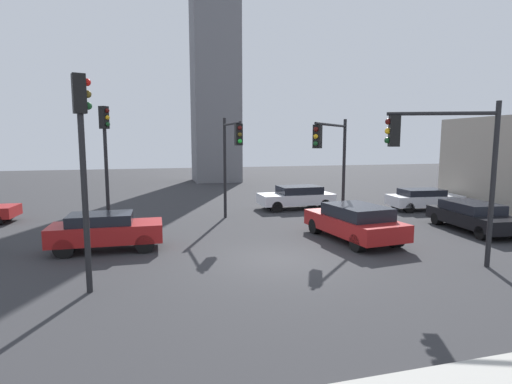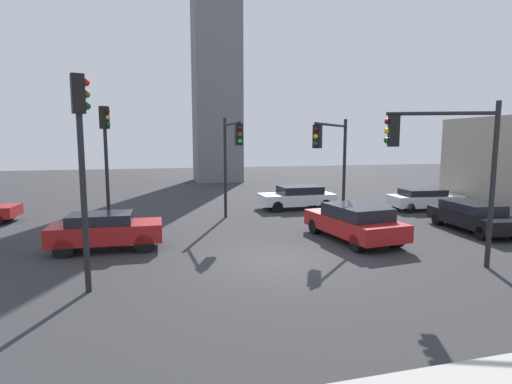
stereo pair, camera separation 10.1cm
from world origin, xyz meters
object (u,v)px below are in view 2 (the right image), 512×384
car_5 (297,197)px  traffic_light_0 (81,145)px  traffic_light_4 (444,152)px  car_4 (474,216)px  car_0 (425,199)px  car_3 (106,230)px  car_2 (354,222)px  traffic_light_1 (231,149)px  traffic_light_3 (332,150)px  traffic_light_2 (106,145)px

car_5 → traffic_light_0: bearing=47.0°
traffic_light_4 → car_4: size_ratio=1.13×
traffic_light_4 → car_4: traffic_light_4 is taller
traffic_light_4 → car_0: size_ratio=1.23×
car_3 → car_5: (10.28, 6.94, -0.03)m
traffic_light_4 → car_5: 12.13m
traffic_light_0 → traffic_light_4: 10.83m
traffic_light_0 → car_3: 5.40m
car_2 → traffic_light_4: bearing=-171.2°
car_0 → car_5: car_5 is taller
traffic_light_1 → car_0: size_ratio=1.22×
car_3 → car_4: car_3 is taller
traffic_light_3 → car_5: 6.11m
car_2 → car_3: 9.84m
car_2 → car_4: car_2 is taller
car_0 → car_4: size_ratio=0.92×
car_5 → traffic_light_1: bearing=31.9°
traffic_light_1 → traffic_light_4: traffic_light_4 is taller
traffic_light_0 → car_5: 15.60m
car_0 → car_2: (-7.67, -5.55, 0.11)m
traffic_light_3 → car_0: 8.60m
traffic_light_3 → car_2: traffic_light_3 is taller
car_4 → car_0: bearing=170.3°
traffic_light_4 → car_2: 4.91m
traffic_light_1 → car_2: size_ratio=1.09×
car_0 → car_5: 7.57m
traffic_light_0 → traffic_light_1: bearing=40.0°
traffic_light_2 → car_4: 17.08m
traffic_light_0 → traffic_light_3: 11.60m
traffic_light_2 → traffic_light_0: bearing=-51.9°
traffic_light_4 → car_3: (-10.81, 4.80, -2.97)m
car_3 → car_4: 15.98m
traffic_light_0 → traffic_light_3: bearing=14.9°
car_4 → car_3: bearing=-87.0°
car_0 → car_5: size_ratio=0.97×
traffic_light_2 → car_4: traffic_light_2 is taller
traffic_light_1 → car_2: (4.16, -4.98, -2.91)m
car_2 → traffic_light_3: bearing=-10.0°
car_4 → traffic_light_2: bearing=-99.5°
traffic_light_0 → car_3: (0.01, 4.33, -3.23)m
car_3 → car_4: bearing=-1.9°
traffic_light_4 → car_5: traffic_light_4 is taller
traffic_light_0 → traffic_light_1: (5.64, 8.30, -0.31)m
car_0 → car_3: size_ratio=1.07×
traffic_light_4 → car_2: bearing=-54.3°
traffic_light_1 → car_4: bearing=61.8°
traffic_light_0 → car_4: size_ratio=1.22×
traffic_light_0 → traffic_light_1: 10.04m
traffic_light_0 → traffic_light_4: size_ratio=1.09×
traffic_light_4 → car_5: bearing=-66.7°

